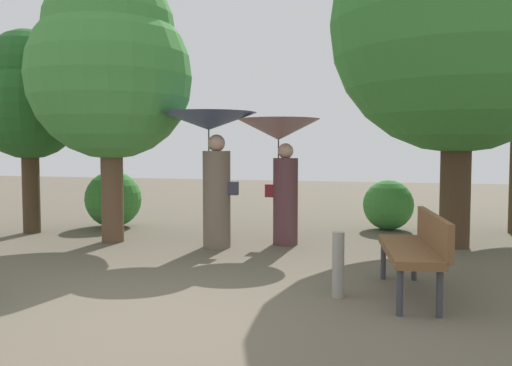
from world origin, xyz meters
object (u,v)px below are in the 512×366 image
(tree_near_left, at_px, (29,96))
(tree_mid_left, at_px, (110,63))
(park_bench, at_px, (417,246))
(tree_mid_right, at_px, (460,4))
(person_right, at_px, (280,149))
(path_marker_post, at_px, (338,265))
(person_left, at_px, (211,146))

(tree_near_left, relative_size, tree_mid_left, 0.82)
(park_bench, distance_m, tree_mid_right, 4.31)
(person_right, distance_m, park_bench, 3.32)
(park_bench, distance_m, tree_near_left, 7.11)
(tree_near_left, bearing_deg, tree_mid_right, 4.97)
(tree_mid_left, relative_size, tree_mid_right, 0.76)
(tree_near_left, height_order, path_marker_post, tree_near_left)
(person_right, height_order, path_marker_post, person_right)
(person_left, bearing_deg, tree_mid_right, -71.28)
(path_marker_post, bearing_deg, person_left, 134.66)
(person_left, xyz_separation_m, tree_mid_right, (3.51, 1.00, 2.07))
(tree_mid_right, bearing_deg, path_marker_post, -112.53)
(person_left, height_order, park_bench, person_left)
(person_right, relative_size, park_bench, 1.24)
(person_left, relative_size, tree_mid_right, 0.35)
(tree_mid_right, bearing_deg, tree_mid_left, -168.91)
(person_left, distance_m, park_bench, 3.66)
(person_left, relative_size, tree_near_left, 0.57)
(path_marker_post, bearing_deg, person_right, 114.56)
(person_right, bearing_deg, tree_mid_right, -76.62)
(person_left, distance_m, person_right, 1.07)
(person_left, distance_m, tree_mid_right, 4.19)
(tree_near_left, height_order, tree_mid_right, tree_mid_right)
(person_left, height_order, tree_near_left, tree_near_left)
(tree_mid_left, distance_m, tree_mid_right, 5.33)
(park_bench, xyz_separation_m, tree_mid_right, (0.58, 2.96, 3.08))
(tree_near_left, distance_m, tree_mid_right, 7.16)
(path_marker_post, bearing_deg, park_bench, 18.12)
(person_right, height_order, tree_near_left, tree_near_left)
(tree_near_left, relative_size, path_marker_post, 5.41)
(park_bench, distance_m, path_marker_post, 0.81)
(person_right, xyz_separation_m, tree_mid_left, (-2.61, -0.54, 1.34))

